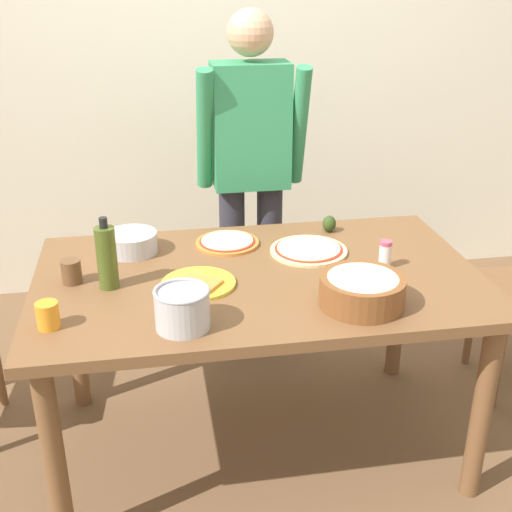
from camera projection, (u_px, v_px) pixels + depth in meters
The scene contains 15 objects.
ground at pixel (258, 442), 2.68m from camera, with size 8.00×8.00×0.00m, color brown.
wall_back at pixel (208, 60), 3.59m from camera, with size 5.60×0.10×2.60m, color silver.
dining_table at pixel (258, 297), 2.41m from camera, with size 1.60×0.96×0.76m.
person_cook at pixel (251, 166), 2.99m from camera, with size 0.49×0.25×1.62m.
pizza_raw_on_board at pixel (309, 250), 2.55m from camera, with size 0.30×0.30×0.02m.
pizza_cooked_on_tray at pixel (227, 242), 2.62m from camera, with size 0.25×0.25×0.02m.
plate_with_slice at pixel (199, 283), 2.29m from camera, with size 0.26×0.26×0.02m.
popcorn_bowl at pixel (362, 288), 2.13m from camera, with size 0.28×0.28×0.11m.
mixing_bowl_steel at pixel (131, 243), 2.54m from camera, with size 0.20×0.20×0.08m.
olive_oil_bottle at pixel (107, 257), 2.23m from camera, with size 0.07×0.07×0.26m.
steel_pot at pixel (182, 308), 2.00m from camera, with size 0.17×0.17×0.13m.
cup_orange at pixel (48, 315), 2.01m from camera, with size 0.07×0.07×0.09m, color orange.
cup_small_brown at pixel (71, 272), 2.29m from camera, with size 0.07×0.07×0.09m, color brown.
salt_shaker at pixel (385, 254), 2.40m from camera, with size 0.04×0.04×0.11m.
avocado at pixel (329, 224), 2.73m from camera, with size 0.06×0.06×0.07m, color #2D4219.
Camera 1 is at (-0.37, -2.11, 1.79)m, focal length 46.13 mm.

